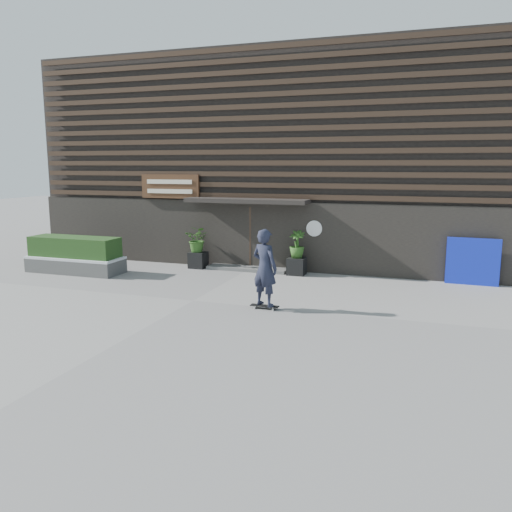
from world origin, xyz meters
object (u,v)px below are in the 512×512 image
(raised_bed, at_px, (76,265))
(skateboarder, at_px, (265,268))
(blue_tarp, at_px, (473,262))
(planter_pot_right, at_px, (297,266))
(planter_pot_left, at_px, (198,260))

(raised_bed, relative_size, skateboarder, 1.62)
(raised_bed, bearing_deg, blue_tarp, 10.47)
(planter_pot_right, bearing_deg, raised_bed, -164.13)
(planter_pot_left, relative_size, raised_bed, 0.17)
(blue_tarp, xyz_separation_m, skateboarder, (-5.43, -4.85, 0.37))
(planter_pot_left, relative_size, skateboarder, 0.28)
(blue_tarp, bearing_deg, planter_pot_right, -174.80)
(blue_tarp, bearing_deg, skateboarder, -136.06)
(raised_bed, bearing_deg, skateboarder, -16.77)
(blue_tarp, distance_m, skateboarder, 7.29)
(planter_pot_left, height_order, skateboarder, skateboarder)
(raised_bed, xyz_separation_m, skateboarder, (7.91, -2.38, 0.87))
(raised_bed, distance_m, blue_tarp, 13.58)
(planter_pot_left, xyz_separation_m, planter_pot_right, (3.80, 0.00, 0.00))
(planter_pot_right, height_order, skateboarder, skateboarder)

